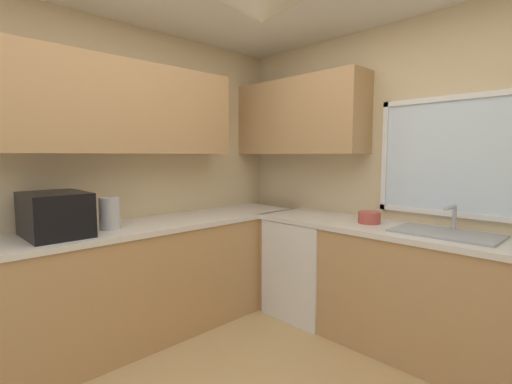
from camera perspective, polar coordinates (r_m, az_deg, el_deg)
name	(u,v)px	position (r m, az deg, el deg)	size (l,w,h in m)	color
room_shell	(269,110)	(2.23, 1.98, 12.67)	(3.64, 3.60, 2.56)	beige
counter_run_left	(127,284)	(3.04, -19.52, -13.45)	(0.65, 3.21, 0.90)	tan
counter_run_back	(423,293)	(2.95, 24.76, -14.25)	(2.73, 0.65, 0.90)	tan
dishwasher	(309,267)	(3.39, 8.24, -11.55)	(0.60, 0.60, 0.86)	white
microwave	(55,214)	(2.74, -28.98, -3.07)	(0.48, 0.36, 0.29)	black
kettle	(110,213)	(2.84, -21.99, -3.08)	(0.14, 0.14, 0.23)	#B7B7BC
sink_assembly	(446,233)	(2.79, 27.63, -5.67)	(0.66, 0.40, 0.19)	#9EA0A5
bowl	(369,218)	(3.00, 17.33, -3.84)	(0.17, 0.17, 0.09)	#B74C42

